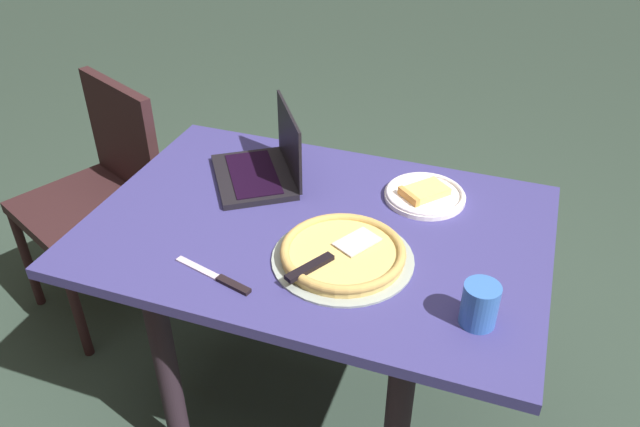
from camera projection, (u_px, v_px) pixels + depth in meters
name	position (u px, v px, depth m)	size (l,w,h in m)	color
ground_plane	(317.00, 401.00, 2.08)	(12.00, 12.00, 0.00)	#2D3D33
dining_table	(317.00, 257.00, 1.73)	(1.20, 0.82, 0.72)	navy
laptop	(265.00, 165.00, 1.84)	(0.35, 0.36, 0.21)	black
pizza_plate	(425.00, 194.00, 1.77)	(0.23, 0.23, 0.04)	white
pizza_tray	(343.00, 253.00, 1.54)	(0.35, 0.35, 0.04)	#959F98
table_knife	(220.00, 278.00, 1.49)	(0.22, 0.08, 0.01)	#C4B1C7
drink_cup	(480.00, 304.00, 1.34)	(0.08, 0.08, 0.10)	#3465B9
chair_far	(101.00, 187.00, 2.24)	(0.55, 0.55, 0.86)	#311A1C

